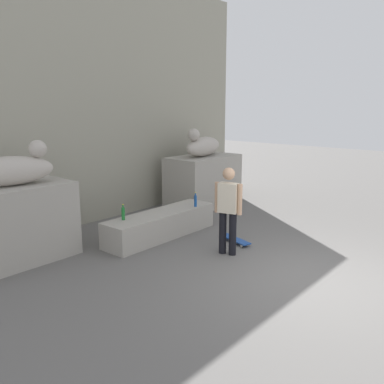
% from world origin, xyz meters
% --- Properties ---
extents(ground_plane, '(40.00, 40.00, 0.00)m').
position_xyz_m(ground_plane, '(0.00, 0.00, 0.00)').
color(ground_plane, '#605E5B').
extents(facade_wall, '(10.22, 0.60, 5.87)m').
position_xyz_m(facade_wall, '(0.00, 5.88, 2.94)').
color(facade_wall, '#9B9886').
rests_on(facade_wall, ground_plane).
extents(pedestal_left, '(2.09, 1.16, 1.40)m').
position_xyz_m(pedestal_left, '(-2.73, 4.58, 0.70)').
color(pedestal_left, '#A39E93').
rests_on(pedestal_left, ground_plane).
extents(pedestal_right, '(2.09, 1.16, 1.40)m').
position_xyz_m(pedestal_right, '(2.73, 4.58, 0.70)').
color(pedestal_right, '#A39E93').
rests_on(pedestal_right, ground_plane).
extents(statue_reclining_left, '(1.68, 0.90, 0.78)m').
position_xyz_m(statue_reclining_left, '(-2.69, 4.58, 1.69)').
color(statue_reclining_left, '#B7AEA3').
rests_on(statue_reclining_left, pedestal_left).
extents(statue_reclining_right, '(1.68, 0.86, 0.78)m').
position_xyz_m(statue_reclining_right, '(2.69, 4.58, 1.69)').
color(statue_reclining_right, '#B7AEA3').
rests_on(statue_reclining_right, pedestal_right).
extents(ledge_block, '(2.75, 0.70, 0.54)m').
position_xyz_m(ledge_block, '(0.00, 3.54, 0.27)').
color(ledge_block, '#A39E93').
rests_on(ledge_block, ground_plane).
extents(skater, '(0.29, 0.52, 1.67)m').
position_xyz_m(skater, '(0.08, 1.85, 0.92)').
color(skater, black).
rests_on(skater, ground_plane).
extents(skateboard, '(0.42, 0.82, 0.08)m').
position_xyz_m(skateboard, '(0.72, 2.11, 0.06)').
color(skateboard, navy).
rests_on(skateboard, ground_plane).
extents(bottle_blue, '(0.06, 0.06, 0.32)m').
position_xyz_m(bottle_blue, '(0.86, 3.30, 0.68)').
color(bottle_blue, '#194C99').
rests_on(bottle_blue, ledge_block).
extents(bottle_green, '(0.07, 0.07, 0.32)m').
position_xyz_m(bottle_green, '(-0.90, 3.71, 0.68)').
color(bottle_green, '#1E722D').
rests_on(bottle_green, ledge_block).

